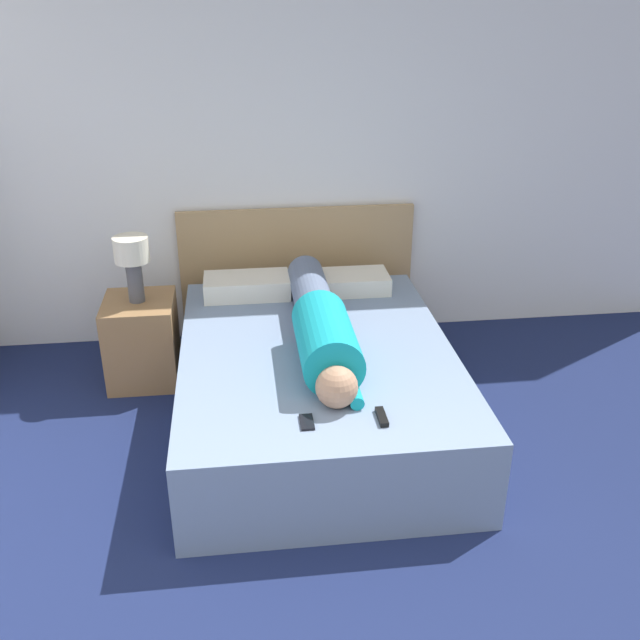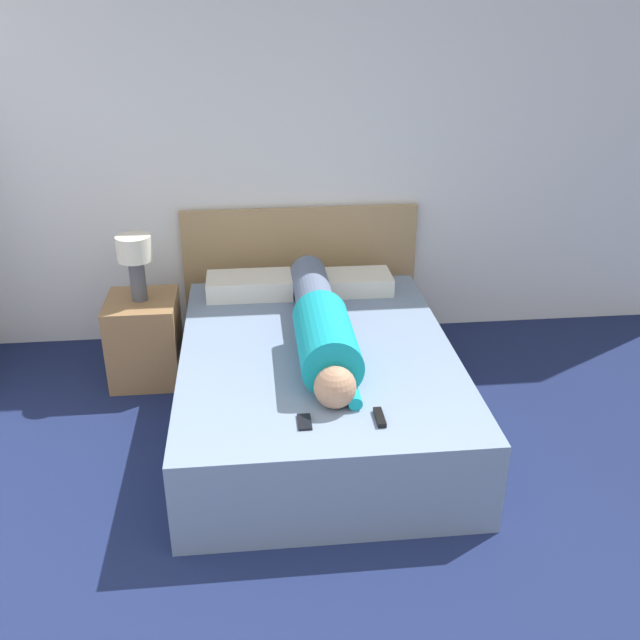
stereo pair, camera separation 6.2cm
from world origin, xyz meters
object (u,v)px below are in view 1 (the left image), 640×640
object	(u,v)px
pillow_second	(348,282)
tv_remote	(382,417)
bed	(317,385)
table_lamp	(132,258)
nightstand	(142,340)
person_lying	(321,326)
pillow_near_headboard	(247,286)
cell_phone	(307,422)

from	to	relation	value
pillow_second	tv_remote	xyz separation A→B (m)	(-0.09, -1.57, -0.05)
bed	table_lamp	xyz separation A→B (m)	(-1.06, 0.65, 0.60)
nightstand	person_lying	bearing A→B (deg)	-30.68
table_lamp	pillow_near_headboard	bearing A→B (deg)	13.04
nightstand	tv_remote	xyz separation A→B (m)	(1.28, -1.41, 0.23)
person_lying	tv_remote	world-z (taller)	person_lying
pillow_near_headboard	cell_phone	xyz separation A→B (m)	(0.23, -1.56, -0.06)
pillow_second	cell_phone	distance (m)	1.63
nightstand	pillow_near_headboard	size ratio (longest dim) A/B	0.99
nightstand	cell_phone	bearing A→B (deg)	-56.55
pillow_near_headboard	tv_remote	world-z (taller)	pillow_near_headboard
pillow_near_headboard	cell_phone	world-z (taller)	pillow_near_headboard
nightstand	table_lamp	world-z (taller)	table_lamp
person_lying	cell_phone	distance (m)	0.78
nightstand	pillow_near_headboard	bearing A→B (deg)	13.04
table_lamp	cell_phone	xyz separation A→B (m)	(0.93, -1.40, -0.35)
person_lying	cell_phone	size ratio (longest dim) A/B	12.36
pillow_second	table_lamp	bearing A→B (deg)	-173.33
table_lamp	person_lying	size ratio (longest dim) A/B	0.26
bed	pillow_near_headboard	world-z (taller)	pillow_near_headboard
nightstand	tv_remote	distance (m)	1.92
pillow_second	person_lying	bearing A→B (deg)	-109.43
bed	pillow_near_headboard	xyz separation A→B (m)	(-0.37, 0.81, 0.31)
nightstand	pillow_second	world-z (taller)	pillow_second
pillow_near_headboard	table_lamp	bearing A→B (deg)	-166.96
pillow_near_headboard	cell_phone	distance (m)	1.58
table_lamp	cell_phone	distance (m)	1.72
person_lying	pillow_near_headboard	xyz separation A→B (m)	(-0.40, 0.81, -0.07)
bed	person_lying	size ratio (longest dim) A/B	1.30
tv_remote	cell_phone	distance (m)	0.36
bed	person_lying	bearing A→B (deg)	6.52
nightstand	pillow_near_headboard	distance (m)	0.76
nightstand	pillow_second	distance (m)	1.41
nightstand	table_lamp	bearing A→B (deg)	0.00
bed	pillow_second	distance (m)	0.92
nightstand	person_lying	size ratio (longest dim) A/B	0.35
bed	pillow_second	size ratio (longest dim) A/B	3.91
person_lying	cell_phone	world-z (taller)	person_lying
table_lamp	person_lying	xyz separation A→B (m)	(1.09, -0.65, -0.22)
person_lying	pillow_near_headboard	size ratio (longest dim) A/B	2.87
nightstand	person_lying	world-z (taller)	person_lying
person_lying	pillow_second	distance (m)	0.86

